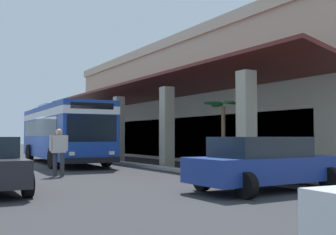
% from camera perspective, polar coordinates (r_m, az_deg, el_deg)
% --- Properties ---
extents(ground, '(120.00, 120.00, 0.00)m').
position_cam_1_polar(ground, '(25.91, -1.65, -5.90)').
color(ground, '#2D2D30').
extents(curb_strip, '(34.75, 0.50, 0.12)m').
position_cam_1_polar(curb_strip, '(25.08, -8.59, -5.84)').
color(curb_strip, '#9E998E').
rests_on(curb_strip, ground).
extents(plaza_building, '(29.26, 15.20, 7.69)m').
position_cam_1_polar(plaza_building, '(30.08, 8.75, 1.92)').
color(plaza_building, '#B2A88E').
rests_on(plaza_building, ground).
extents(transit_bus, '(11.33, 3.22, 3.34)m').
position_cam_1_polar(transit_bus, '(23.79, -14.24, -1.65)').
color(transit_bus, '#193D9E').
rests_on(transit_bus, ground).
extents(parked_sedan_blue, '(2.46, 4.41, 1.47)m').
position_cam_1_polar(parked_sedan_blue, '(11.69, 13.07, -6.13)').
color(parked_sedan_blue, navy).
rests_on(parked_sedan_blue, ground).
extents(pedestrian, '(0.33, 0.71, 1.77)m').
position_cam_1_polar(pedestrian, '(16.02, -14.76, -4.24)').
color(pedestrian, '#38383D').
rests_on(pedestrian, ground).
extents(potted_palm, '(1.97, 1.87, 2.95)m').
position_cam_1_polar(potted_palm, '(16.87, 7.61, -5.13)').
color(potted_palm, brown).
rests_on(potted_palm, ground).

